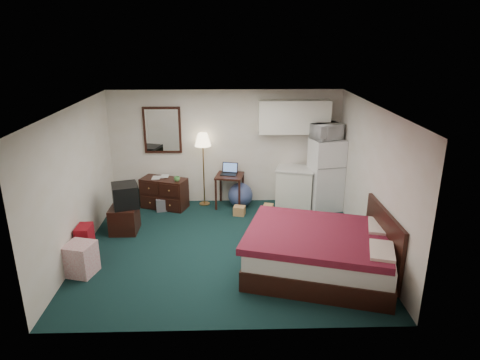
{
  "coord_description": "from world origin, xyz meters",
  "views": [
    {
      "loc": [
        0.05,
        -6.83,
        3.62
      ],
      "look_at": [
        0.25,
        0.06,
        1.25
      ],
      "focal_mm": 32.0,
      "sensor_mm": 36.0,
      "label": 1
    }
  ],
  "objects_px": {
    "dresser": "(164,193)",
    "bed": "(320,253)",
    "floor_lamp": "(204,170)",
    "suitcase": "(85,242)",
    "tv_stand": "(124,219)",
    "desk": "(230,191)",
    "fridge": "(325,174)",
    "kitchen_counter": "(295,188)"
  },
  "relations": [
    {
      "from": "dresser",
      "to": "tv_stand",
      "type": "relative_size",
      "value": 1.78
    },
    {
      "from": "desk",
      "to": "kitchen_counter",
      "type": "relative_size",
      "value": 0.86
    },
    {
      "from": "dresser",
      "to": "suitcase",
      "type": "relative_size",
      "value": 1.63
    },
    {
      "from": "floor_lamp",
      "to": "tv_stand",
      "type": "distance_m",
      "value": 2.06
    },
    {
      "from": "floor_lamp",
      "to": "bed",
      "type": "relative_size",
      "value": 0.74
    },
    {
      "from": "dresser",
      "to": "desk",
      "type": "bearing_deg",
      "value": 21.27
    },
    {
      "from": "floor_lamp",
      "to": "suitcase",
      "type": "height_order",
      "value": "floor_lamp"
    },
    {
      "from": "desk",
      "to": "bed",
      "type": "relative_size",
      "value": 0.33
    },
    {
      "from": "fridge",
      "to": "suitcase",
      "type": "relative_size",
      "value": 2.58
    },
    {
      "from": "kitchen_counter",
      "to": "fridge",
      "type": "bearing_deg",
      "value": 4.15
    },
    {
      "from": "suitcase",
      "to": "bed",
      "type": "bearing_deg",
      "value": -9.51
    },
    {
      "from": "kitchen_counter",
      "to": "fridge",
      "type": "relative_size",
      "value": 0.55
    },
    {
      "from": "suitcase",
      "to": "kitchen_counter",
      "type": "bearing_deg",
      "value": 29.03
    },
    {
      "from": "tv_stand",
      "to": "suitcase",
      "type": "relative_size",
      "value": 0.92
    },
    {
      "from": "desk",
      "to": "tv_stand",
      "type": "height_order",
      "value": "desk"
    },
    {
      "from": "kitchen_counter",
      "to": "bed",
      "type": "relative_size",
      "value": 0.38
    },
    {
      "from": "bed",
      "to": "suitcase",
      "type": "relative_size",
      "value": 3.67
    },
    {
      "from": "kitchen_counter",
      "to": "bed",
      "type": "height_order",
      "value": "kitchen_counter"
    },
    {
      "from": "floor_lamp",
      "to": "fridge",
      "type": "distance_m",
      "value": 2.63
    },
    {
      "from": "desk",
      "to": "fridge",
      "type": "relative_size",
      "value": 0.47
    },
    {
      "from": "kitchen_counter",
      "to": "bed",
      "type": "xyz_separation_m",
      "value": [
        -0.03,
        -2.81,
        -0.07
      ]
    },
    {
      "from": "fridge",
      "to": "suitcase",
      "type": "xyz_separation_m",
      "value": [
        -4.48,
        -2.1,
        -0.47
      ]
    },
    {
      "from": "kitchen_counter",
      "to": "tv_stand",
      "type": "relative_size",
      "value": 1.53
    },
    {
      "from": "bed",
      "to": "tv_stand",
      "type": "relative_size",
      "value": 4.0
    },
    {
      "from": "floor_lamp",
      "to": "bed",
      "type": "bearing_deg",
      "value": -56.35
    },
    {
      "from": "dresser",
      "to": "desk",
      "type": "distance_m",
      "value": 1.42
    },
    {
      "from": "dresser",
      "to": "bed",
      "type": "bearing_deg",
      "value": -25.03
    },
    {
      "from": "desk",
      "to": "suitcase",
      "type": "distance_m",
      "value": 3.32
    },
    {
      "from": "dresser",
      "to": "tv_stand",
      "type": "height_order",
      "value": "dresser"
    },
    {
      "from": "dresser",
      "to": "floor_lamp",
      "type": "relative_size",
      "value": 0.6
    },
    {
      "from": "desk",
      "to": "suitcase",
      "type": "relative_size",
      "value": 1.21
    },
    {
      "from": "bed",
      "to": "kitchen_counter",
      "type": "bearing_deg",
      "value": 105.79
    },
    {
      "from": "tv_stand",
      "to": "dresser",
      "type": "bearing_deg",
      "value": 63.0
    },
    {
      "from": "dresser",
      "to": "tv_stand",
      "type": "bearing_deg",
      "value": -97.31
    },
    {
      "from": "floor_lamp",
      "to": "kitchen_counter",
      "type": "distance_m",
      "value": 2.03
    },
    {
      "from": "desk",
      "to": "kitchen_counter",
      "type": "distance_m",
      "value": 1.43
    },
    {
      "from": "dresser",
      "to": "floor_lamp",
      "type": "height_order",
      "value": "floor_lamp"
    },
    {
      "from": "dresser",
      "to": "fridge",
      "type": "distance_m",
      "value": 3.5
    },
    {
      "from": "dresser",
      "to": "kitchen_counter",
      "type": "distance_m",
      "value": 2.85
    },
    {
      "from": "floor_lamp",
      "to": "tv_stand",
      "type": "bearing_deg",
      "value": -137.33
    },
    {
      "from": "kitchen_counter",
      "to": "suitcase",
      "type": "bearing_deg",
      "value": -134.17
    },
    {
      "from": "floor_lamp",
      "to": "tv_stand",
      "type": "xyz_separation_m",
      "value": [
        -1.46,
        -1.34,
        -0.56
      ]
    }
  ]
}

